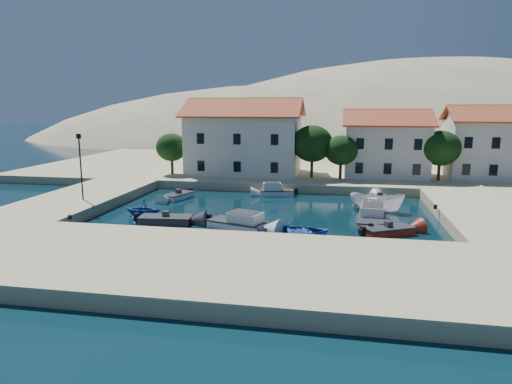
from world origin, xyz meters
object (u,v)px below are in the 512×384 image
at_px(building_left, 245,135).
at_px(boat_east, 376,211).
at_px(lamppost, 80,160).
at_px(cabin_cruiser_south, 238,223).
at_px(rowboat_south, 295,237).
at_px(cabin_cruiser_east, 372,218).
at_px(building_mid, 386,142).
at_px(building_right, 485,141).

relative_size(building_left, boat_east, 2.89).
height_order(lamppost, cabin_cruiser_south, lamppost).
height_order(rowboat_south, boat_east, boat_east).
distance_m(rowboat_south, cabin_cruiser_east, 8.11).
relative_size(building_mid, cabin_cruiser_east, 1.81).
bearing_deg(building_mid, boat_east, -97.07).
height_order(building_right, boat_east, building_right).
bearing_deg(rowboat_south, cabin_cruiser_east, -64.85).
relative_size(lamppost, cabin_cruiser_east, 1.07).
distance_m(building_mid, cabin_cruiser_east, 21.80).
relative_size(lamppost, cabin_cruiser_south, 1.16).
distance_m(building_right, rowboat_south, 34.91).
relative_size(building_left, cabin_cruiser_east, 2.53).
distance_m(building_left, lamppost, 23.10).
relative_size(building_left, cabin_cruiser_south, 2.73).
bearing_deg(rowboat_south, cabin_cruiser_south, 52.77).
bearing_deg(building_left, boat_east, -44.18).
height_order(lamppost, cabin_cruiser_east, lamppost).
distance_m(building_right, boat_east, 23.10).
xyz_separation_m(building_right, cabin_cruiser_east, (-14.74, -22.10, -5.00)).
distance_m(cabin_cruiser_south, rowboat_south, 5.10).
bearing_deg(lamppost, building_mid, 35.45).
xyz_separation_m(building_mid, building_right, (12.00, 1.00, 0.25)).
relative_size(cabin_cruiser_south, boat_east, 1.06).
bearing_deg(cabin_cruiser_south, building_mid, 81.56).
bearing_deg(cabin_cruiser_east, boat_east, -3.40).
height_order(cabin_cruiser_south, boat_east, cabin_cruiser_south).
distance_m(cabin_cruiser_south, cabin_cruiser_east, 11.38).
bearing_deg(cabin_cruiser_south, rowboat_south, 0.01).
bearing_deg(boat_east, lamppost, 114.15).
xyz_separation_m(building_left, cabin_cruiser_south, (4.50, -23.80, -5.46)).
relative_size(building_left, rowboat_south, 2.72).
height_order(rowboat_south, cabin_cruiser_east, cabin_cruiser_east).
bearing_deg(building_left, cabin_cruiser_east, -52.80).
distance_m(building_right, cabin_cruiser_south, 36.62).
xyz_separation_m(building_right, cabin_cruiser_south, (-25.50, -25.80, -5.00)).
xyz_separation_m(building_mid, boat_east, (-2.05, -16.50, -5.22)).
bearing_deg(boat_east, cabin_cruiser_east, -173.69).
bearing_deg(lamppost, building_left, 60.10).
bearing_deg(rowboat_south, lamppost, 57.92).
relative_size(rowboat_south, boat_east, 1.06).
xyz_separation_m(building_right, lamppost, (-41.50, -22.00, -0.72)).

